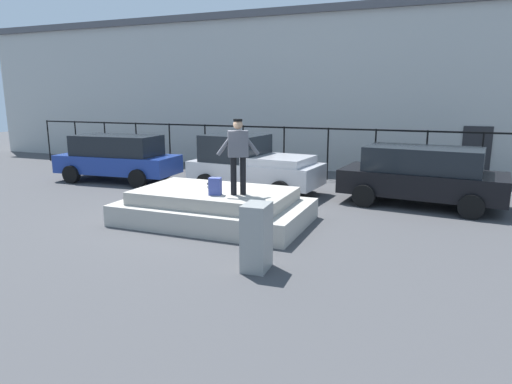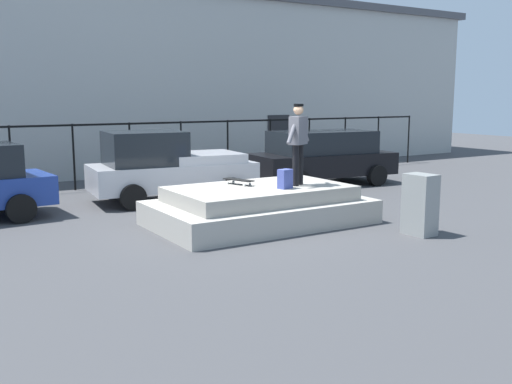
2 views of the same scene
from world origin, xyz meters
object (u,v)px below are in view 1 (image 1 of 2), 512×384
(utility_box, at_px, (257,237))
(car_black_hatchback_far, at_px, (422,174))
(car_blue_hatchback_near, at_px, (118,157))
(skateboarder, at_px, (238,151))
(backpack, at_px, (215,186))
(skateboard, at_px, (213,182))
(car_silver_pickup_mid, at_px, (251,164))

(utility_box, bearing_deg, car_black_hatchback_far, 64.71)
(car_blue_hatchback_near, xyz_separation_m, car_black_hatchback_far, (10.49, 0.22, -0.00))
(car_black_hatchback_far, bearing_deg, skateboarder, -133.59)
(backpack, bearing_deg, car_blue_hatchback_near, 133.62)
(skateboard, bearing_deg, car_silver_pickup_mid, 95.06)
(skateboarder, distance_m, backpack, 0.99)
(skateboarder, height_order, car_silver_pickup_mid, skateboarder)
(skateboard, distance_m, car_silver_pickup_mid, 3.24)
(skateboard, height_order, utility_box, utility_box)
(backpack, xyz_separation_m, car_blue_hatchback_near, (-6.10, 4.10, -0.12))
(skateboarder, relative_size, car_blue_hatchback_near, 0.39)
(skateboarder, distance_m, skateboard, 1.59)
(skateboard, xyz_separation_m, car_silver_pickup_mid, (-0.29, 3.23, -0.01))
(backpack, bearing_deg, skateboard, 107.21)
(car_blue_hatchback_near, bearing_deg, skateboard, -29.38)
(backpack, height_order, car_blue_hatchback_near, car_blue_hatchback_near)
(backpack, distance_m, car_black_hatchback_far, 6.16)
(skateboard, xyz_separation_m, backpack, (0.56, -0.98, 0.10))
(skateboard, distance_m, car_black_hatchback_far, 5.97)
(utility_box, bearing_deg, car_silver_pickup_mid, 109.90)
(skateboarder, distance_m, utility_box, 2.90)
(skateboarder, xyz_separation_m, backpack, (-0.49, -0.23, -0.82))
(skateboard, height_order, backpack, backpack)
(utility_box, bearing_deg, skateboarder, 117.72)
(skateboard, relative_size, backpack, 1.94)
(car_black_hatchback_far, relative_size, utility_box, 3.79)
(car_silver_pickup_mid, bearing_deg, utility_box, -66.58)
(backpack, distance_m, car_blue_hatchback_near, 7.35)
(car_blue_hatchback_near, bearing_deg, car_black_hatchback_far, 1.20)
(backpack, height_order, car_silver_pickup_mid, car_silver_pickup_mid)
(backpack, relative_size, car_silver_pickup_mid, 0.09)
(car_silver_pickup_mid, distance_m, utility_box, 6.80)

